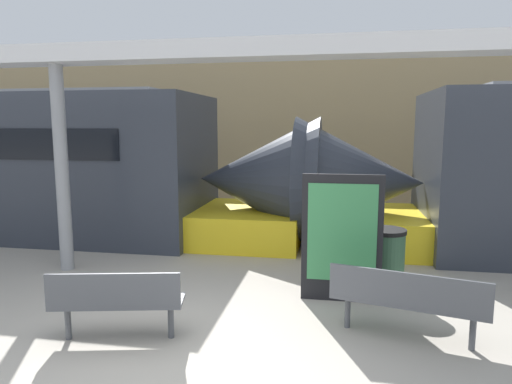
# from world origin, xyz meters

# --- Properties ---
(ground_plane) EXTENTS (60.00, 60.00, 0.00)m
(ground_plane) POSITION_xyz_m (0.00, 0.00, 0.00)
(ground_plane) COLOR #A8A093
(station_wall) EXTENTS (56.00, 0.20, 5.00)m
(station_wall) POSITION_xyz_m (0.00, 10.59, 2.50)
(station_wall) COLOR tan
(station_wall) RESTS_ON ground_plane
(bench_near) EXTENTS (1.53, 0.74, 0.85)m
(bench_near) POSITION_xyz_m (-0.71, 0.34, 0.51)
(bench_near) COLOR #4C4F54
(bench_near) RESTS_ON ground_plane
(bench_far) EXTENTS (1.78, 0.86, 0.85)m
(bench_far) POSITION_xyz_m (2.53, 0.93, 0.51)
(bench_far) COLOR #4C4F54
(bench_far) RESTS_ON ground_plane
(trash_bin) EXTENTS (0.57, 0.57, 0.97)m
(trash_bin) POSITION_xyz_m (2.44, 2.45, 0.49)
(trash_bin) COLOR #2D5138
(trash_bin) RESTS_ON ground_plane
(poster_board) EXTENTS (1.11, 0.07, 1.79)m
(poster_board) POSITION_xyz_m (1.80, 2.04, 0.91)
(poster_board) COLOR black
(poster_board) RESTS_ON ground_plane
(support_column_near) EXTENTS (0.22, 0.22, 3.43)m
(support_column_near) POSITION_xyz_m (-2.82, 2.68, 1.72)
(support_column_near) COLOR gray
(support_column_near) RESTS_ON ground_plane
(canopy_beam) EXTENTS (28.00, 0.60, 0.28)m
(canopy_beam) POSITION_xyz_m (-2.82, 2.68, 3.57)
(canopy_beam) COLOR silver
(canopy_beam) RESTS_ON support_column_near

